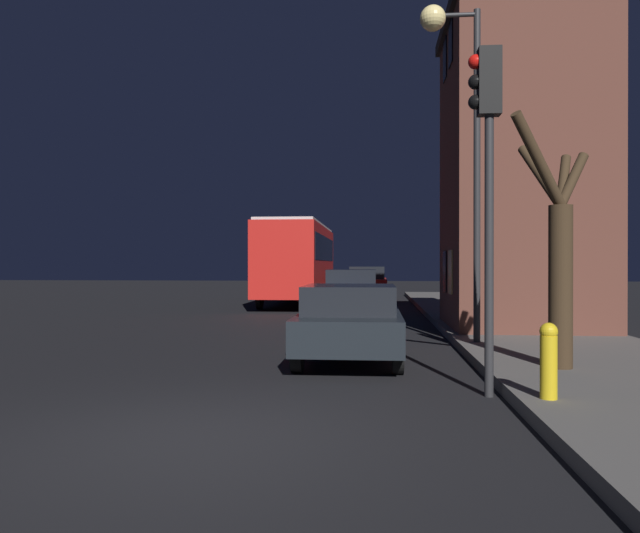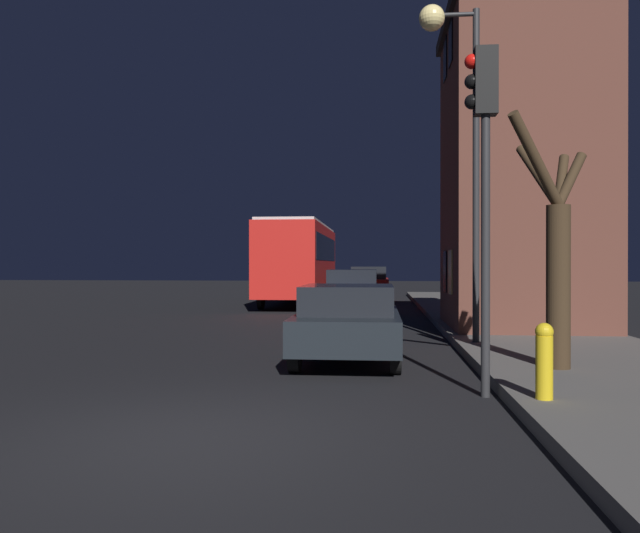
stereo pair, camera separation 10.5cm
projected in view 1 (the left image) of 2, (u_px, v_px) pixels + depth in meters
The scene contains 10 objects.
ground_plane at pixel (195, 438), 6.34m from camera, with size 120.00×120.00×0.00m, color black.
brick_building at pixel (520, 170), 16.06m from camera, with size 3.91×4.49×8.03m.
streetlamp at pixel (454, 90), 12.83m from camera, with size 1.24×0.53×6.95m.
traffic_light at pixel (487, 148), 8.34m from camera, with size 0.43×0.24×4.67m.
bare_tree at pixel (558, 254), 9.61m from camera, with size 1.46×1.78×3.84m.
bus at pixel (298, 257), 27.71m from camera, with size 2.43×10.38×3.52m.
car_near_lane at pixel (350, 321), 11.34m from camera, with size 1.82×3.93×1.40m.
car_mid_lane at pixel (352, 293), 20.69m from camera, with size 1.79×4.06×1.60m.
car_far_lane at pixel (367, 283), 29.59m from camera, with size 1.82×4.33×1.66m.
fire_hydrant at pixel (549, 359), 7.38m from camera, with size 0.21×0.21×0.91m.
Camera 1 is at (1.83, -6.20, 1.78)m, focal length 35.00 mm.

